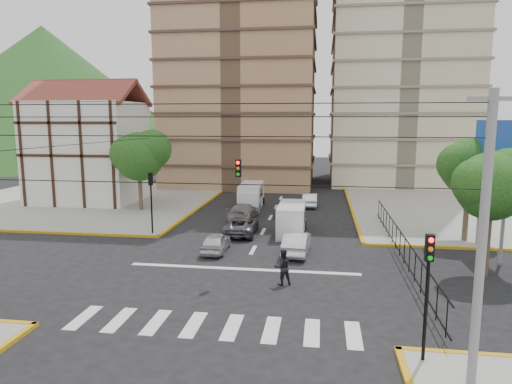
% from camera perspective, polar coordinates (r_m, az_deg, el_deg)
% --- Properties ---
extents(ground, '(160.00, 160.00, 0.00)m').
position_cam_1_polar(ground, '(24.76, -2.12, -10.48)').
color(ground, black).
rests_on(ground, ground).
extents(sidewalk_nw, '(26.00, 26.00, 0.15)m').
position_cam_1_polar(sidewalk_nw, '(49.99, -20.92, -1.02)').
color(sidewalk_nw, gray).
rests_on(sidewalk_nw, ground).
extents(sidewalk_ne, '(26.00, 26.00, 0.15)m').
position_cam_1_polar(sidewalk_ne, '(46.50, 27.90, -2.19)').
color(sidewalk_ne, gray).
rests_on(sidewalk_ne, ground).
extents(crosswalk_stripes, '(12.00, 2.40, 0.01)m').
position_cam_1_polar(crosswalk_stripes, '(19.33, -5.43, -16.31)').
color(crosswalk_stripes, silver).
rests_on(crosswalk_stripes, ground).
extents(stop_line, '(13.00, 0.40, 0.01)m').
position_cam_1_polar(stop_line, '(25.88, -1.64, -9.60)').
color(stop_line, silver).
rests_on(stop_line, ground).
extents(tudor_building, '(10.80, 8.05, 12.23)m').
position_cam_1_polar(tudor_building, '(48.93, -20.23, 4.93)').
color(tudor_building, silver).
rests_on(tudor_building, ground).
extents(distant_hill, '(70.00, 70.00, 28.00)m').
position_cam_1_polar(distant_hill, '(110.37, -24.77, 11.18)').
color(distant_hill, '#1E551C').
rests_on(distant_hill, ground).
extents(park_fence, '(0.10, 22.50, 1.66)m').
position_cam_1_polar(park_fence, '(29.07, 17.48, -7.92)').
color(park_fence, black).
rests_on(park_fence, ground).
extents(billboard, '(0.36, 6.20, 8.10)m').
position_cam_1_polar(billboard, '(30.80, 27.64, 3.77)').
color(billboard, slate).
rests_on(billboard, ground).
extents(tree_park_a, '(4.41, 3.60, 6.83)m').
position_cam_1_polar(tree_park_a, '(26.70, 27.51, 1.00)').
color(tree_park_a, '#473828').
rests_on(tree_park_a, ground).
extents(tree_park_c, '(4.65, 3.80, 7.25)m').
position_cam_1_polar(tree_park_c, '(33.59, 25.28, 3.15)').
color(tree_park_c, '#473828').
rests_on(tree_park_c, ground).
extents(tree_tudor, '(5.39, 4.40, 7.43)m').
position_cam_1_polar(tree_tudor, '(42.29, -14.28, 4.60)').
color(tree_tudor, '#473828').
rests_on(tree_tudor, ground).
extents(traffic_light_se, '(0.28, 0.22, 4.40)m').
position_cam_1_polar(traffic_light_se, '(16.41, 20.68, -9.87)').
color(traffic_light_se, black).
rests_on(traffic_light_se, ground).
extents(traffic_light_nw, '(0.28, 0.22, 4.40)m').
position_cam_1_polar(traffic_light_nw, '(33.42, -12.99, -0.08)').
color(traffic_light_nw, black).
rests_on(traffic_light_nw, ground).
extents(traffic_light_hanging, '(18.00, 9.12, 0.92)m').
position_cam_1_polar(traffic_light_hanging, '(21.48, -3.18, 2.69)').
color(traffic_light_hanging, black).
rests_on(traffic_light_hanging, ground).
extents(utility_pole_se, '(1.40, 0.28, 9.00)m').
position_cam_1_polar(utility_pole_se, '(15.17, 26.44, -5.26)').
color(utility_pole_se, slate).
rests_on(utility_pole_se, ground).
extents(van_right_lane, '(2.06, 4.85, 2.19)m').
position_cam_1_polar(van_right_lane, '(33.17, 4.45, -3.55)').
color(van_right_lane, silver).
rests_on(van_right_lane, ground).
extents(van_left_lane, '(2.13, 5.09, 2.27)m').
position_cam_1_polar(van_left_lane, '(43.22, -0.65, -0.52)').
color(van_left_lane, silver).
rests_on(van_left_lane, ground).
extents(car_silver_front_left, '(1.54, 3.66, 1.24)m').
position_cam_1_polar(car_silver_front_left, '(29.10, -5.03, -6.25)').
color(car_silver_front_left, silver).
rests_on(car_silver_front_left, ground).
extents(car_white_front_right, '(1.67, 4.25, 1.38)m').
position_cam_1_polar(car_white_front_right, '(28.67, 5.09, -6.34)').
color(car_white_front_right, silver).
rests_on(car_white_front_right, ground).
extents(car_grey_mid_left, '(2.26, 4.74, 1.31)m').
position_cam_1_polar(car_grey_mid_left, '(33.37, -1.82, -4.17)').
color(car_grey_mid_left, '#57595F').
rests_on(car_grey_mid_left, ground).
extents(car_silver_rear_left, '(2.25, 4.73, 1.33)m').
position_cam_1_polar(car_silver_rear_left, '(38.44, -1.60, -2.39)').
color(car_silver_rear_left, '#AAA9AE').
rests_on(car_silver_rear_left, ground).
extents(car_darkgrey_mid_right, '(1.89, 4.24, 1.42)m').
position_cam_1_polar(car_darkgrey_mid_right, '(39.76, 3.79, -1.96)').
color(car_darkgrey_mid_right, '#242427').
rests_on(car_darkgrey_mid_right, ground).
extents(car_white_rear_right, '(1.38, 3.89, 1.28)m').
position_cam_1_polar(car_white_rear_right, '(44.12, 6.75, -1.00)').
color(car_white_rear_right, white).
rests_on(car_white_rear_right, ground).
extents(pedestrian_crosswalk, '(1.10, 0.99, 1.84)m').
position_cam_1_polar(pedestrian_crosswalk, '(23.31, 3.35, -9.36)').
color(pedestrian_crosswalk, black).
rests_on(pedestrian_crosswalk, ground).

